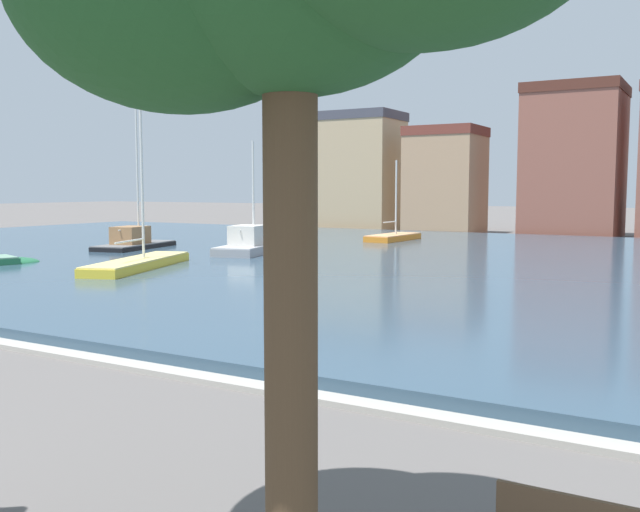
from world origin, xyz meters
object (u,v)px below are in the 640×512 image
object	(u,v)px
sailboat_orange	(397,239)
sailboat_black	(138,245)
sailboat_grey	(254,248)
sailboat_yellow	(146,265)

from	to	relation	value
sailboat_orange	sailboat_black	world-z (taller)	sailboat_black
sailboat_grey	sailboat_black	size ratio (longest dim) A/B	0.74
sailboat_black	sailboat_orange	bearing A→B (deg)	51.19
sailboat_yellow	sailboat_black	size ratio (longest dim) A/B	0.95
sailboat_grey	sailboat_black	bearing A→B (deg)	-173.34
sailboat_black	sailboat_yellow	bearing A→B (deg)	-43.85
sailboat_yellow	sailboat_grey	xyz separation A→B (m)	(0.18, 8.12, 0.20)
sailboat_orange	sailboat_black	distance (m)	17.16
sailboat_orange	sailboat_grey	bearing A→B (deg)	-103.80
sailboat_yellow	sailboat_orange	bearing A→B (deg)	81.06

